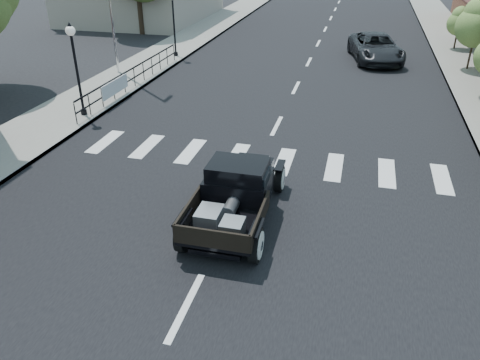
# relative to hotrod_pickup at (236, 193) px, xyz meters

# --- Properties ---
(ground) EXTENTS (120.00, 120.00, 0.00)m
(ground) POSITION_rel_hotrod_pickup_xyz_m (-0.15, -0.38, -0.78)
(ground) COLOR black
(ground) RESTS_ON ground
(road) EXTENTS (14.00, 80.00, 0.02)m
(road) POSITION_rel_hotrod_pickup_xyz_m (-0.15, 14.62, -0.77)
(road) COLOR black
(road) RESTS_ON ground
(road_markings) EXTENTS (12.00, 60.00, 0.06)m
(road_markings) POSITION_rel_hotrod_pickup_xyz_m (-0.15, 9.62, -0.78)
(road_markings) COLOR silver
(road_markings) RESTS_ON ground
(sidewalk_left) EXTENTS (3.00, 80.00, 0.15)m
(sidewalk_left) POSITION_rel_hotrod_pickup_xyz_m (-8.65, 14.62, -0.71)
(sidewalk_left) COLOR gray
(sidewalk_left) RESTS_ON ground
(sidewalk_right) EXTENTS (3.00, 80.00, 0.15)m
(sidewalk_right) POSITION_rel_hotrod_pickup_xyz_m (8.35, 14.62, -0.71)
(sidewalk_right) COLOR gray
(sidewalk_right) RESTS_ON ground
(railing) EXTENTS (0.08, 10.00, 1.00)m
(railing) POSITION_rel_hotrod_pickup_xyz_m (-7.45, 9.62, -0.13)
(railing) COLOR black
(railing) RESTS_ON sidewalk_left
(banner) EXTENTS (0.04, 2.20, 0.60)m
(banner) POSITION_rel_hotrod_pickup_xyz_m (-7.37, 7.62, -0.33)
(banner) COLOR silver
(banner) RESTS_ON sidewalk_left
(lamp_post_b) EXTENTS (0.36, 0.36, 3.52)m
(lamp_post_b) POSITION_rel_hotrod_pickup_xyz_m (-7.75, 5.62, 1.13)
(lamp_post_b) COLOR black
(lamp_post_b) RESTS_ON sidewalk_left
(lamp_post_c) EXTENTS (0.36, 0.36, 3.52)m
(lamp_post_c) POSITION_rel_hotrod_pickup_xyz_m (-7.75, 15.62, 1.13)
(lamp_post_c) COLOR black
(lamp_post_c) RESTS_ON sidewalk_left
(small_tree_d) EXTENTS (2.06, 2.06, 3.43)m
(small_tree_d) POSITION_rel_hotrod_pickup_xyz_m (8.15, 16.78, 1.08)
(small_tree_d) COLOR olive
(small_tree_d) RESTS_ON sidewalk_right
(small_tree_e) EXTENTS (1.43, 1.43, 2.38)m
(small_tree_e) POSITION_rel_hotrod_pickup_xyz_m (8.15, 21.62, 0.56)
(small_tree_e) COLOR olive
(small_tree_e) RESTS_ON sidewalk_right
(hotrod_pickup) EXTENTS (2.12, 4.52, 1.56)m
(hotrod_pickup) POSITION_rel_hotrod_pickup_xyz_m (0.00, 0.00, 0.00)
(hotrod_pickup) COLOR black
(hotrod_pickup) RESTS_ON ground
(second_car) EXTENTS (3.45, 5.66, 1.46)m
(second_car) POSITION_rel_hotrod_pickup_xyz_m (3.41, 17.86, -0.05)
(second_car) COLOR black
(second_car) RESTS_ON ground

